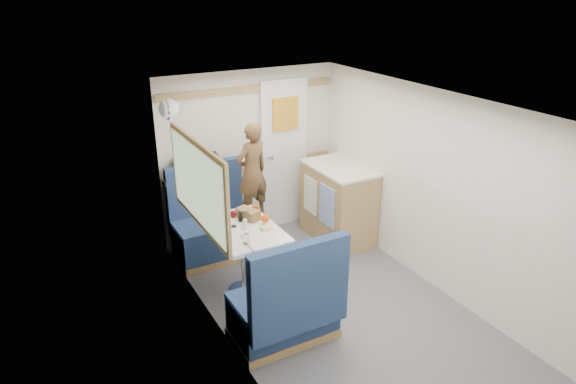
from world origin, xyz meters
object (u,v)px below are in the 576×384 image
person (252,172)px  bench_near (287,311)px  wine_glass (233,215)px  salt_grinder (245,224)px  dome_light (169,109)px  cheese_block (266,228)px  bench_far (214,231)px  galley_counter (338,202)px  bread_loaf (248,214)px  dinette_table (244,242)px  tumbler_left (246,239)px  beer_glass (255,210)px  orange_fruit (265,219)px  pepper_grinder (240,217)px  tray (261,240)px  tumbler_right (246,217)px  duffel_bag (197,166)px

person → bench_near: bearing=60.9°
wine_glass → salt_grinder: wine_glass is taller
dome_light → cheese_block: bearing=-61.9°
dome_light → cheese_block: 1.53m
bench_far → galley_counter: size_ratio=1.14×
salt_grinder → bread_loaf: 0.23m
bread_loaf → dinette_table: bearing=-126.5°
tumbler_left → beer_glass: 0.62m
galley_counter → wine_glass: size_ratio=5.48×
galley_counter → cheese_block: bearing=-151.1°
dome_light → orange_fruit: bearing=-55.0°
dinette_table → orange_fruit: orange_fruit is taller
pepper_grinder → salt_grinder: bearing=-97.3°
cheese_block → tumbler_left: bearing=-153.9°
orange_fruit → galley_counter: bearing=24.7°
bench_far → tray: bearing=-88.5°
orange_fruit → tumbler_right: bearing=134.2°
cheese_block → tumbler_right: 0.30m
bread_loaf → galley_counter: bearing=15.8°
bench_near → dome_light: 2.28m
tumbler_right → beer_glass: tumbler_right is taller
galley_counter → person: (-1.05, 0.14, 0.53)m
duffel_bag → beer_glass: 0.98m
bread_loaf → wine_glass: bearing=-154.3°
dome_light → tray: bearing=-70.2°
person → orange_fruit: 0.77m
bench_near → person: size_ratio=0.96×
cheese_block → tumbler_right: tumbler_right is taller
bench_far → salt_grinder: size_ratio=10.91×
wine_glass → tumbler_left: bearing=-95.7°
bench_far → duffel_bag: (-0.06, 0.26, 0.71)m
duffel_bag → dinette_table: bearing=-77.6°
pepper_grinder → bench_far: bearing=92.5°
tumbler_left → tumbler_right: 0.47m
bench_near → dinette_table: bearing=90.0°
person → tray: size_ratio=3.06×
galley_counter → person: bearing=172.4°
person → beer_glass: 0.56m
beer_glass → salt_grinder: size_ratio=1.05×
person → beer_glass: (-0.19, -0.47, -0.23)m
galley_counter → wine_glass: bearing=-162.8°
galley_counter → wine_glass: galley_counter is taller
dinette_table → orange_fruit: 0.31m
dome_light → duffel_bag: (0.33, 0.27, -0.74)m
tumbler_left → bench_near: bearing=-78.8°
bench_far → person: 0.83m
person → bread_loaf: person is taller
bread_loaf → person: bearing=60.7°
dome_light → orange_fruit: 1.44m
bread_loaf → duffel_bag: bearing=100.9°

